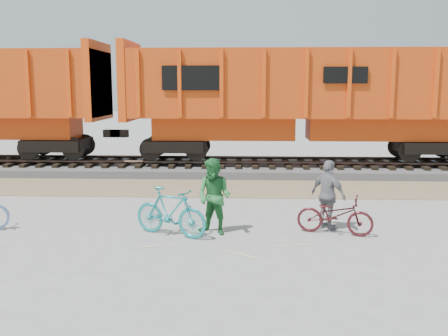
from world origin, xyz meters
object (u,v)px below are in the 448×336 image
Objects in this scene: hopper_car_center at (301,97)px; bicycle_teal at (170,212)px; bicycle_maroon at (335,215)px; person_man at (214,197)px; person_woman at (328,195)px.

hopper_car_center is 7.41× the size of bicycle_teal.
hopper_car_center is at bearing 15.72° from bicycle_maroon.
hopper_car_center is 9.50m from person_man.
bicycle_teal is 3.79m from person_woman.
bicycle_teal reaches higher than bicycle_maroon.
bicycle_maroon is (-0.10, -8.69, -2.54)m from hopper_car_center.
bicycle_maroon is at bearing 28.33° from person_man.
bicycle_teal is 1.07× the size of bicycle_maroon.
bicycle_maroon is at bearing -60.97° from bicycle_teal.
bicycle_teal is 1.11× the size of person_woman.
bicycle_teal is 1.07m from person_man.
hopper_car_center is 9.06m from bicycle_maroon.
person_woman is at bearing -91.38° from hopper_car_center.
hopper_car_center is at bearing -42.73° from person_woman.
person_woman is (3.71, 0.70, 0.28)m from bicycle_teal.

